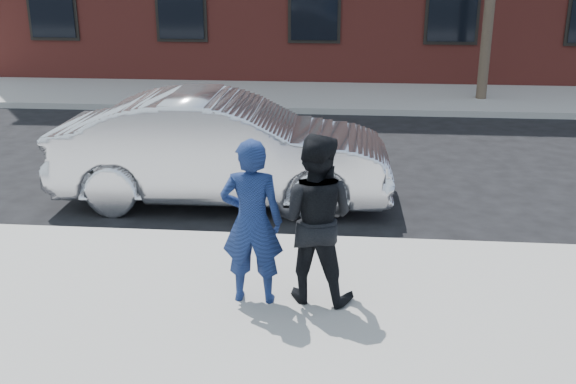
# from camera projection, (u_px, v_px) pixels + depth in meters

# --- Properties ---
(ground) EXTENTS (100.00, 100.00, 0.00)m
(ground) POSITION_uv_depth(u_px,v_px,m) (238.00, 302.00, 7.31)
(ground) COLOR black
(ground) RESTS_ON ground
(near_sidewalk) EXTENTS (50.00, 3.50, 0.15)m
(near_sidewalk) POSITION_uv_depth(u_px,v_px,m) (234.00, 308.00, 7.05)
(near_sidewalk) COLOR gray
(near_sidewalk) RESTS_ON ground
(near_curb) EXTENTS (50.00, 0.10, 0.15)m
(near_curb) POSITION_uv_depth(u_px,v_px,m) (257.00, 240.00, 8.74)
(near_curb) COLOR #999691
(near_curb) RESTS_ON ground
(far_sidewalk) EXTENTS (50.00, 3.50, 0.15)m
(far_sidewalk) POSITION_uv_depth(u_px,v_px,m) (306.00, 96.00, 17.87)
(far_sidewalk) COLOR gray
(far_sidewalk) RESTS_ON ground
(far_curb) EXTENTS (50.00, 0.10, 0.15)m
(far_curb) POSITION_uv_depth(u_px,v_px,m) (301.00, 111.00, 16.17)
(far_curb) COLOR #999691
(far_curb) RESTS_ON ground
(silver_sedan) EXTENTS (5.05, 1.86, 1.65)m
(silver_sedan) POSITION_uv_depth(u_px,v_px,m) (224.00, 149.00, 10.11)
(silver_sedan) COLOR silver
(silver_sedan) RESTS_ON ground
(man_hoodie) EXTENTS (0.64, 0.49, 1.74)m
(man_hoodie) POSITION_uv_depth(u_px,v_px,m) (252.00, 222.00, 6.79)
(man_hoodie) COLOR navy
(man_hoodie) RESTS_ON near_sidewalk
(man_peacoat) EXTENTS (0.97, 0.82, 1.77)m
(man_peacoat) POSITION_uv_depth(u_px,v_px,m) (314.00, 219.00, 6.83)
(man_peacoat) COLOR black
(man_peacoat) RESTS_ON near_sidewalk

